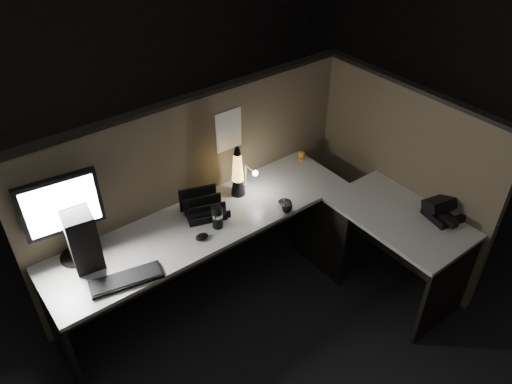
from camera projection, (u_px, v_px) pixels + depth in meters
floor at (273, 332)px, 3.65m from camera, size 6.00×6.00×0.00m
room_shell at (279, 141)px, 2.68m from camera, size 6.00×6.00×6.00m
partition_back at (198, 189)px, 3.79m from camera, size 2.66×0.06×1.50m
partition_right at (398, 178)px, 3.91m from camera, size 0.06×1.66×1.50m
desk at (272, 244)px, 3.55m from camera, size 2.60×1.60×0.73m
pc_tower at (79, 231)px, 3.13m from camera, size 0.22×0.41×0.40m
monitor at (63, 212)px, 3.02m from camera, size 0.48×0.20×0.61m
keyboard at (126, 279)px, 3.06m from camera, size 0.46×0.24×0.02m
mouse at (202, 237)px, 3.36m from camera, size 0.09×0.07×0.04m
clip_lamp at (250, 177)px, 3.74m from camera, size 0.04×0.17×0.21m
organizer at (204, 208)px, 3.57m from camera, size 0.33×0.31×0.21m
lava_lamp at (238, 175)px, 3.68m from camera, size 0.11×0.11×0.41m
travel_mug at (217, 217)px, 3.42m from camera, size 0.08×0.08×0.17m
steel_mug at (285, 207)px, 3.58m from camera, size 0.11×0.11×0.09m
figurine at (302, 155)px, 4.12m from camera, size 0.06×0.06×0.06m
pinned_paper at (229, 130)px, 3.65m from camera, size 0.22×0.00×0.32m
desk_phone at (444, 209)px, 3.54m from camera, size 0.30×0.30×0.15m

